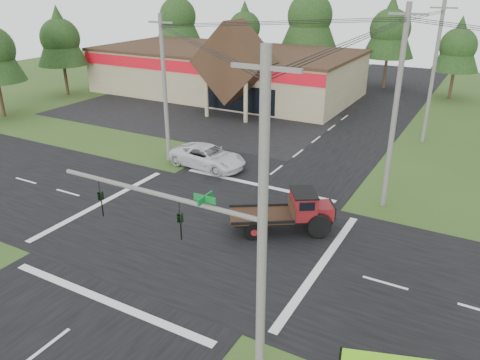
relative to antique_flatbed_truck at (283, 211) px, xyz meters
The scene contains 18 objects.
ground 4.67m from the antique_flatbed_truck, 151.40° to the right, with size 120.00×120.00×0.00m, color #2F4F1C.
road_ns 4.66m from the antique_flatbed_truck, 151.40° to the right, with size 12.00×120.00×0.02m, color black.
road_ew 4.66m from the antique_flatbed_truck, 151.40° to the right, with size 120.00×12.00×0.02m, color black.
parking_apron 24.65m from the antique_flatbed_truck, 136.87° to the left, with size 28.00×14.00×0.02m, color black.
cvs_building 33.77m from the antique_flatbed_truck, 125.68° to the left, with size 30.40×18.20×9.19m.
traffic_signal_mast 10.37m from the antique_flatbed_truck, 79.17° to the right, with size 8.12×0.24×7.00m.
utility_pole_nr 11.22m from the antique_flatbed_truck, 69.93° to the right, with size 2.00×0.30×11.00m.
utility_pole_nw 13.97m from the antique_flatbed_truck, 154.01° to the left, with size 2.00×0.30×10.50m.
utility_pole_ne 8.53m from the antique_flatbed_truck, 55.37° to the left, with size 2.00×0.30×11.50m.
utility_pole_n 20.75m from the antique_flatbed_truck, 78.51° to the left, with size 2.00×0.30×11.20m.
tree_row_a 51.31m from the antique_flatbed_truck, 131.92° to the left, with size 6.72×6.72×12.12m.
tree_row_b 46.82m from the antique_flatbed_truck, 121.04° to the left, with size 5.60×5.60×10.10m.
tree_row_c 41.96m from the antique_flatbed_truck, 109.78° to the left, with size 7.28×7.28×13.13m.
tree_row_d 40.51m from the antique_flatbed_truck, 95.69° to the left, with size 6.16×6.16×11.11m.
tree_row_e 38.36m from the antique_flatbed_truck, 83.92° to the left, with size 5.04×5.04×9.09m.
tree_side_w 40.53m from the antique_flatbed_truck, 153.63° to the left, with size 5.60×5.60×10.10m.
antique_flatbed_truck is the anchor object (origin of this frame).
white_pickup 10.52m from the antique_flatbed_truck, 144.88° to the left, with size 2.63×5.71×1.59m, color silver.
Camera 1 is at (12.78, -18.36, 12.42)m, focal length 35.00 mm.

